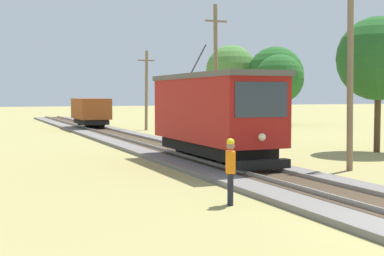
% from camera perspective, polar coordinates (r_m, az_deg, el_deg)
% --- Properties ---
extents(red_tram, '(2.60, 8.54, 4.79)m').
position_cam_1_polar(red_tram, '(22.59, 2.31, 1.65)').
color(red_tram, maroon).
rests_on(red_tram, rail_right).
extents(freight_car, '(2.40, 5.20, 2.31)m').
position_cam_1_polar(freight_car, '(46.04, -10.69, 1.76)').
color(freight_car, '#93471E').
rests_on(freight_car, rail_right).
extents(utility_pole_near_tram, '(1.40, 0.38, 7.92)m').
position_cam_1_polar(utility_pole_near_tram, '(21.70, 16.43, 6.35)').
color(utility_pole_near_tram, '#7A664C').
rests_on(utility_pole_near_tram, ground).
extents(utility_pole_mid, '(1.40, 0.46, 8.28)m').
position_cam_1_polar(utility_pole_mid, '(32.09, 2.54, 5.86)').
color(utility_pole_mid, '#7A664C').
rests_on(utility_pole_mid, ground).
extents(utility_pole_far, '(1.40, 0.52, 6.56)m').
position_cam_1_polar(utility_pole_far, '(44.64, -4.86, 4.09)').
color(utility_pole_far, '#7A664C').
rests_on(utility_pole_far, ground).
extents(track_worker, '(0.37, 0.44, 1.78)m').
position_cam_1_polar(track_worker, '(14.34, 4.10, -4.29)').
color(track_worker, black).
rests_on(track_worker, ground).
extents(tree_left_near, '(5.67, 5.67, 7.76)m').
position_cam_1_polar(tree_left_near, '(54.77, 8.83, 5.57)').
color(tree_left_near, '#4C3823').
rests_on(tree_left_near, ground).
extents(tree_right_near, '(5.18, 5.18, 8.07)m').
position_cam_1_polar(tree_right_near, '(55.95, 4.15, 6.12)').
color(tree_right_near, '#4C3823').
rests_on(tree_right_near, ground).
extents(tree_left_far, '(4.66, 4.66, 6.82)m').
position_cam_1_polar(tree_left_far, '(52.34, 9.26, 5.18)').
color(tree_left_far, '#4C3823').
rests_on(tree_left_far, ground).
extents(tree_right_far, '(4.27, 4.27, 6.91)m').
position_cam_1_polar(tree_right_far, '(29.05, 19.18, 6.95)').
color(tree_right_far, '#4C3823').
rests_on(tree_right_far, ground).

